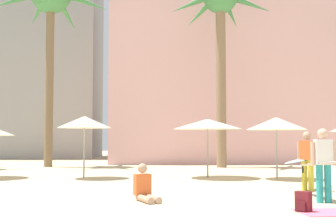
# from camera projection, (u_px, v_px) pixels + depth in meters

# --- Properties ---
(hotel_pink) EXTENTS (22.85, 10.13, 12.53)m
(hotel_pink) POSITION_uv_depth(u_px,v_px,m) (270.00, 75.00, 33.12)
(hotel_pink) COLOR beige
(hotel_pink) RESTS_ON ground
(hotel_tower_gray) EXTENTS (15.02, 8.71, 26.96)m
(hotel_tower_gray) POSITION_uv_depth(u_px,v_px,m) (15.00, 6.00, 40.36)
(hotel_tower_gray) COLOR gray
(hotel_tower_gray) RESTS_ON ground
(palm_tree_left) EXTENTS (6.54, 5.77, 11.08)m
(palm_tree_left) POSITION_uv_depth(u_px,v_px,m) (50.00, 5.00, 25.77)
(palm_tree_left) COLOR brown
(palm_tree_left) RESTS_ON ground
(palm_tree_right) EXTENTS (5.88, 5.36, 10.53)m
(palm_tree_right) POSITION_uv_depth(u_px,v_px,m) (221.00, 16.00, 25.22)
(palm_tree_right) COLOR #896B4C
(palm_tree_right) RESTS_ON ground
(cafe_umbrella_0) EXTENTS (2.74, 2.74, 2.32)m
(cafe_umbrella_0) POSITION_uv_depth(u_px,v_px,m) (207.00, 124.00, 17.82)
(cafe_umbrella_0) COLOR gray
(cafe_umbrella_0) RESTS_ON ground
(cafe_umbrella_1) EXTENTS (2.32, 2.32, 2.35)m
(cafe_umbrella_1) POSITION_uv_depth(u_px,v_px,m) (276.00, 124.00, 17.23)
(cafe_umbrella_1) COLOR gray
(cafe_umbrella_1) RESTS_ON ground
(cafe_umbrella_3) EXTENTS (2.11, 2.11, 2.42)m
(cafe_umbrella_3) POSITION_uv_depth(u_px,v_px,m) (84.00, 122.00, 17.61)
(cafe_umbrella_3) COLOR gray
(cafe_umbrella_3) RESTS_ON ground
(backpack) EXTENTS (0.35, 0.35, 0.42)m
(backpack) POSITION_uv_depth(u_px,v_px,m) (303.00, 202.00, 9.24)
(backpack) COLOR maroon
(backpack) RESTS_ON ground
(person_far_right) EXTENTS (0.60, 3.12, 1.75)m
(person_far_right) POSITION_uv_depth(u_px,v_px,m) (321.00, 163.00, 10.76)
(person_far_right) COLOR teal
(person_far_right) RESTS_ON ground
(person_far_left) EXTENTS (2.07, 2.37, 1.72)m
(person_far_left) POSITION_uv_depth(u_px,v_px,m) (306.00, 159.00, 13.30)
(person_far_left) COLOR gold
(person_far_left) RESTS_ON ground
(person_mid_left) EXTENTS (0.69, 1.00, 0.90)m
(person_mid_left) POSITION_uv_depth(u_px,v_px,m) (145.00, 188.00, 10.94)
(person_mid_left) COLOR tan
(person_mid_left) RESTS_ON ground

